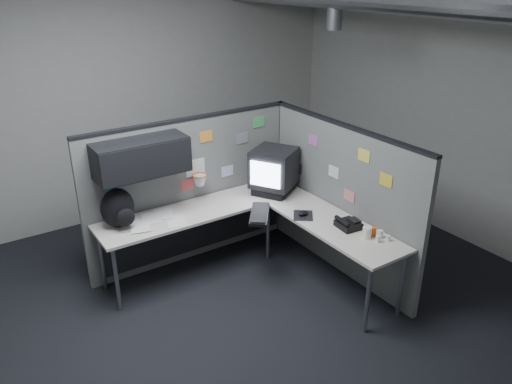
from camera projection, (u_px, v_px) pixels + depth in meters
room at (320, 87)px, 4.29m from camera, size 5.62×5.62×3.22m
partition_back at (180, 180)px, 5.26m from camera, size 2.44×0.42×1.63m
partition_right at (340, 199)px, 5.25m from camera, size 0.07×2.23×1.63m
desk at (239, 221)px, 5.21m from camera, size 2.31×2.11×0.73m
monitor at (274, 170)px, 5.52m from camera, size 0.60×0.60×0.50m
keyboard at (260, 214)px, 5.07m from camera, size 0.45×0.50×0.04m
mouse at (303, 214)px, 5.07m from camera, size 0.30×0.31×0.05m
phone at (348, 224)px, 4.83m from camera, size 0.22×0.24×0.10m
bottles at (379, 235)px, 4.63m from camera, size 0.14×0.19×0.09m
cup at (367, 233)px, 4.63m from camera, size 0.09×0.09×0.11m
papers at (147, 221)px, 4.96m from camera, size 0.73×0.59×0.02m
backpack at (118, 209)px, 4.78m from camera, size 0.36×0.34×0.40m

